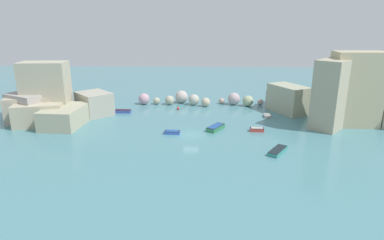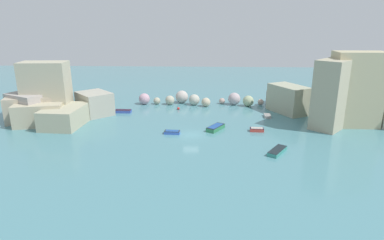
# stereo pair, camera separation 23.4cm
# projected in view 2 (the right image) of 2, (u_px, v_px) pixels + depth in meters

# --- Properties ---
(cove_water) EXTENTS (160.00, 160.00, 0.00)m
(cove_water) POSITION_uv_depth(u_px,v_px,m) (191.00, 135.00, 52.28)
(cove_water) COLOR teal
(cove_water) RESTS_ON ground
(cliff_headland_left) EXTENTS (19.07, 17.06, 10.55)m
(cliff_headland_left) POSITION_uv_depth(u_px,v_px,m) (49.00, 102.00, 59.84)
(cliff_headland_left) COLOR tan
(cliff_headland_left) RESTS_ON ground
(cliff_headland_right) EXTENTS (24.91, 23.20, 12.64)m
(cliff_headland_right) POSITION_uv_depth(u_px,v_px,m) (343.00, 97.00, 59.30)
(cliff_headland_right) COLOR #A7AA8F
(cliff_headland_right) RESTS_ON ground
(rock_breakwater) EXTENTS (29.57, 5.32, 2.73)m
(rock_breakwater) POSITION_uv_depth(u_px,v_px,m) (203.00, 99.00, 70.74)
(rock_breakwater) COLOR #C39AAA
(rock_breakwater) RESTS_ON ground
(channel_buoy) EXTENTS (0.53, 0.53, 0.53)m
(channel_buoy) POSITION_uv_depth(u_px,v_px,m) (178.00, 108.00, 66.96)
(channel_buoy) COLOR red
(channel_buoy) RESTS_ON cove_water
(moored_boat_0) EXTENTS (2.55, 1.31, 0.51)m
(moored_boat_0) POSITION_uv_depth(u_px,v_px,m) (172.00, 132.00, 52.81)
(moored_boat_0) COLOR #385EBF
(moored_boat_0) RESTS_ON cove_water
(moored_boat_1) EXTENTS (2.30, 1.24, 0.60)m
(moored_boat_1) POSITION_uv_depth(u_px,v_px,m) (257.00, 130.00, 53.91)
(moored_boat_1) COLOR #C54036
(moored_boat_1) RESTS_ON cove_water
(moored_boat_2) EXTENTS (3.30, 4.10, 0.70)m
(moored_boat_2) POSITION_uv_depth(u_px,v_px,m) (216.00, 128.00, 54.70)
(moored_boat_2) COLOR #2F7C4E
(moored_boat_2) RESTS_ON cove_water
(moored_boat_3) EXTENTS (3.34, 4.12, 0.55)m
(moored_boat_3) POSITION_uv_depth(u_px,v_px,m) (277.00, 151.00, 45.19)
(moored_boat_3) COLOR teal
(moored_boat_3) RESTS_ON cove_water
(moored_boat_4) EXTENTS (3.20, 1.36, 0.56)m
(moored_boat_4) POSITION_uv_depth(u_px,v_px,m) (123.00, 111.00, 64.90)
(moored_boat_4) COLOR #3C55B0
(moored_boat_4) RESTS_ON cove_water
(moored_boat_5) EXTENTS (1.32, 2.32, 0.47)m
(moored_boat_5) POSITION_uv_depth(u_px,v_px,m) (267.00, 116.00, 61.86)
(moored_boat_5) COLOR gray
(moored_boat_5) RESTS_ON cove_water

